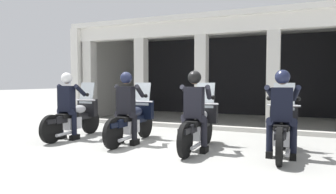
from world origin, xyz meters
The scene contains 11 objects.
ground_plane centered at (0.00, 3.00, 0.00)m, with size 80.00×80.00×0.00m, color #999993.
station_building centered at (-0.08, 5.53, 2.11)m, with size 9.38×4.53×3.38m.
kerb_strip centered at (-0.08, 2.78, 0.06)m, with size 8.88×0.24×0.12m, color #B7B5AD.
motorcycle_far_left centered at (-2.38, 0.30, 0.50)m, with size 0.62×2.04×1.35m.
police_officer_far_left centered at (-2.38, 0.01, 0.94)m, with size 0.63×0.61×1.58m.
motorcycle_center_left centered at (-0.79, 0.34, 0.50)m, with size 0.62×2.04×1.35m.
police_officer_center_left centered at (-0.79, 0.06, 0.94)m, with size 0.63×0.61×1.58m.
motorcycle_center_right centered at (0.80, 0.24, 0.50)m, with size 0.62×2.04×1.35m.
police_officer_center_right centered at (0.79, -0.05, 0.94)m, with size 0.63×0.61×1.58m.
motorcycle_far_right centered at (2.38, 0.36, 0.50)m, with size 0.62×2.04×1.35m.
police_officer_far_right centered at (2.38, 0.08, 0.94)m, with size 0.63×0.61×1.58m.
Camera 1 is at (2.66, -5.73, 1.38)m, focal length 32.92 mm.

